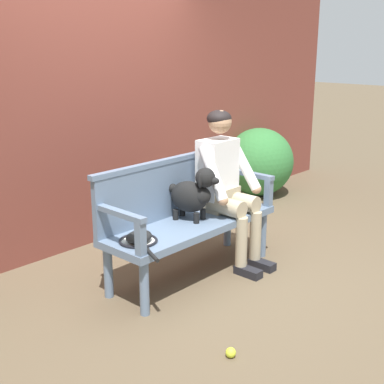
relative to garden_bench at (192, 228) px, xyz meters
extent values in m
plane|color=brown|center=(0.00, 0.00, -0.42)|extent=(40.00, 40.00, 0.00)
cube|color=brown|center=(0.00, 1.36, 0.96)|extent=(8.00, 0.30, 2.75)
ellipsoid|color=#337538|center=(2.35, 1.00, 0.01)|extent=(0.91, 0.85, 0.86)
cube|color=slate|center=(0.00, 0.00, 0.03)|extent=(1.61, 0.53, 0.06)
cylinder|color=slate|center=(-0.73, -0.20, -0.21)|extent=(0.07, 0.07, 0.42)
cylinder|color=slate|center=(0.73, -0.20, -0.21)|extent=(0.07, 0.07, 0.42)
cylinder|color=slate|center=(-0.73, 0.20, -0.21)|extent=(0.07, 0.07, 0.42)
cylinder|color=slate|center=(0.73, 0.20, -0.21)|extent=(0.07, 0.07, 0.42)
cube|color=slate|center=(0.00, 0.23, 0.29)|extent=(1.61, 0.05, 0.46)
cube|color=slate|center=(0.00, 0.23, 0.54)|extent=(1.65, 0.06, 0.04)
cube|color=slate|center=(-0.77, -0.22, 0.18)|extent=(0.06, 0.06, 0.24)
cube|color=slate|center=(-0.77, 0.00, 0.32)|extent=(0.06, 0.53, 0.04)
cube|color=slate|center=(0.77, -0.22, 0.18)|extent=(0.06, 0.06, 0.24)
cube|color=slate|center=(0.77, 0.00, 0.32)|extent=(0.06, 0.53, 0.04)
cube|color=black|center=(0.30, -0.36, -0.38)|extent=(0.10, 0.24, 0.07)
cylinder|color=tan|center=(0.30, -0.28, -0.13)|extent=(0.10, 0.10, 0.43)
cylinder|color=tan|center=(0.30, -0.12, 0.14)|extent=(0.15, 0.33, 0.15)
cube|color=black|center=(0.50, -0.36, -0.38)|extent=(0.10, 0.24, 0.07)
cylinder|color=tan|center=(0.50, -0.28, -0.13)|extent=(0.10, 0.10, 0.43)
cylinder|color=tan|center=(0.50, -0.12, 0.14)|extent=(0.15, 0.33, 0.15)
cube|color=tan|center=(0.40, 0.05, 0.16)|extent=(0.32, 0.24, 0.20)
cube|color=white|center=(0.40, 0.07, 0.42)|extent=(0.34, 0.22, 0.52)
cylinder|color=white|center=(0.19, -0.06, 0.44)|extent=(0.14, 0.34, 0.45)
sphere|color=tan|center=(0.17, -0.18, 0.24)|extent=(0.09, 0.09, 0.09)
cylinder|color=white|center=(0.61, -0.06, 0.44)|extent=(0.14, 0.34, 0.45)
sphere|color=tan|center=(0.63, -0.18, 0.24)|extent=(0.09, 0.09, 0.09)
sphere|color=tan|center=(0.40, 0.05, 0.83)|extent=(0.20, 0.20, 0.20)
ellipsoid|color=black|center=(0.40, 0.06, 0.86)|extent=(0.21, 0.21, 0.14)
cylinder|color=black|center=(-0.01, -0.06, 0.11)|extent=(0.05, 0.05, 0.09)
cylinder|color=black|center=(0.10, -0.03, 0.11)|extent=(0.05, 0.05, 0.09)
cylinder|color=black|center=(-0.06, 0.13, 0.11)|extent=(0.05, 0.05, 0.09)
cylinder|color=black|center=(0.05, 0.16, 0.11)|extent=(0.05, 0.05, 0.09)
ellipsoid|color=black|center=(0.02, 0.05, 0.26)|extent=(0.29, 0.37, 0.26)
sphere|color=black|center=(0.05, -0.06, 0.28)|extent=(0.15, 0.15, 0.15)
sphere|color=black|center=(0.06, -0.09, 0.44)|extent=(0.16, 0.16, 0.16)
ellipsoid|color=black|center=(0.08, -0.16, 0.42)|extent=(0.09, 0.11, 0.06)
ellipsoid|color=black|center=(-0.01, -0.10, 0.43)|extent=(0.06, 0.05, 0.12)
ellipsoid|color=black|center=(0.12, -0.06, 0.43)|extent=(0.06, 0.05, 0.12)
sphere|color=black|center=(-0.02, 0.20, 0.31)|extent=(0.08, 0.08, 0.08)
torus|color=black|center=(-0.61, -0.02, 0.07)|extent=(0.38, 0.38, 0.02)
cylinder|color=silver|center=(-0.61, -0.02, 0.07)|extent=(0.25, 0.25, 0.00)
cube|color=black|center=(-0.68, -0.17, 0.08)|extent=(0.06, 0.08, 0.02)
cylinder|color=black|center=(-0.73, -0.30, 0.08)|extent=(0.11, 0.21, 0.03)
ellipsoid|color=black|center=(-0.62, -0.04, 0.11)|extent=(0.24, 0.20, 0.09)
sphere|color=#CCDB33|center=(-0.73, -1.00, -0.38)|extent=(0.07, 0.07, 0.07)
camera|label=1|loc=(-3.01, -2.76, 1.49)|focal=49.08mm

